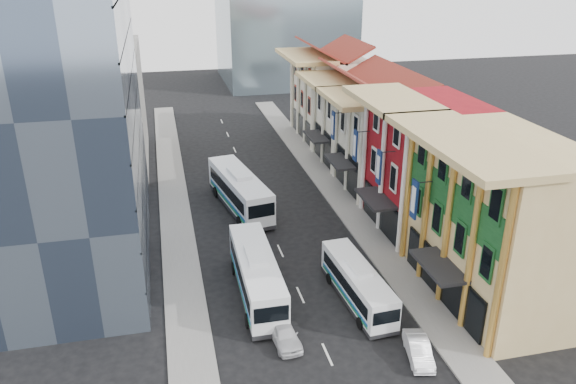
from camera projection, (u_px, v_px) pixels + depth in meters
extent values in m
plane|color=black|center=(332.00, 365.00, 35.01)|extent=(200.00, 200.00, 0.00)
cube|color=slate|center=(348.00, 208.00, 56.48)|extent=(3.00, 90.00, 0.15)
cube|color=slate|center=(177.00, 225.00, 52.93)|extent=(3.00, 90.00, 0.15)
cube|color=tan|center=(501.00, 222.00, 40.07)|extent=(8.00, 14.00, 12.00)
cube|color=maroon|center=(426.00, 165.00, 50.84)|extent=(8.00, 10.00, 12.00)
cube|color=silver|center=(385.00, 144.00, 59.75)|extent=(8.00, 9.00, 10.00)
cube|color=silver|center=(357.00, 121.00, 67.82)|extent=(8.00, 9.00, 10.00)
cube|color=silver|center=(331.00, 98.00, 77.04)|extent=(8.00, 12.00, 11.00)
cube|color=#3F4D64|center=(50.00, 77.00, 42.64)|extent=(12.00, 26.00, 30.00)
cube|color=gray|center=(100.00, 106.00, 66.60)|extent=(10.00, 18.00, 14.00)
imported|color=silver|center=(284.00, 333.00, 36.81)|extent=(1.97, 4.15, 1.37)
imported|color=white|center=(419.00, 350.00, 35.35)|extent=(2.07, 3.96, 1.25)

